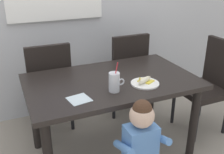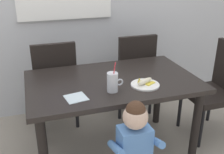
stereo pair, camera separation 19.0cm
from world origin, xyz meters
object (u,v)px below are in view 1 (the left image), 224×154
at_px(dining_chair_far, 210,81).
at_px(peeled_banana, 145,80).
at_px(dining_chair_right, 125,69).
at_px(toddler_standing, 141,140).
at_px(snack_plate, 145,83).
at_px(paper_napkin, 79,99).
at_px(dining_chair_left, 49,82).
at_px(dining_table, 111,90).
at_px(milk_cup, 114,83).

relative_size(dining_chair_far, peeled_banana, 5.47).
bearing_deg(dining_chair_right, peeled_banana, 74.00).
distance_m(dining_chair_right, toddler_standing, 1.31).
height_order(toddler_standing, snack_plate, toddler_standing).
height_order(snack_plate, paper_napkin, snack_plate).
relative_size(dining_chair_left, dining_chair_far, 1.00).
bearing_deg(dining_chair_left, dining_chair_far, 158.03).
distance_m(dining_table, dining_chair_right, 0.79).
relative_size(dining_chair_right, toddler_standing, 1.15).
xyz_separation_m(dining_chair_far, milk_cup, (-1.17, -0.22, 0.28)).
relative_size(dining_chair_far, snack_plate, 4.17).
xyz_separation_m(dining_table, milk_cup, (-0.07, -0.22, 0.17)).
bearing_deg(dining_chair_left, milk_cup, 113.06).
relative_size(toddler_standing, peeled_banana, 4.77).
height_order(dining_chair_far, paper_napkin, dining_chair_far).
bearing_deg(toddler_standing, paper_napkin, 134.55).
xyz_separation_m(dining_chair_left, paper_napkin, (0.07, -0.86, 0.21)).
bearing_deg(dining_chair_right, dining_chair_far, 135.46).
bearing_deg(milk_cup, paper_napkin, -175.02).
distance_m(toddler_standing, milk_cup, 0.46).
relative_size(dining_chair_left, dining_chair_right, 1.00).
relative_size(dining_chair_far, toddler_standing, 1.15).
bearing_deg(dining_chair_right, toddler_standing, 68.58).
bearing_deg(dining_chair_far, dining_chair_right, -134.54).
height_order(dining_table, peeled_banana, peeled_banana).
distance_m(dining_chair_left, milk_cup, 0.95).
relative_size(dining_table, dining_chair_far, 1.48).
relative_size(toddler_standing, paper_napkin, 5.59).
bearing_deg(dining_table, toddler_standing, -92.78).
height_order(dining_table, dining_chair_left, dining_chair_left).
distance_m(peeled_banana, paper_napkin, 0.57).
distance_m(dining_chair_far, peeled_banana, 0.94).
height_order(milk_cup, snack_plate, milk_cup).
bearing_deg(milk_cup, toddler_standing, -83.43).
relative_size(toddler_standing, milk_cup, 3.39).
bearing_deg(dining_chair_far, milk_cup, -79.27).
bearing_deg(snack_plate, milk_cup, -176.01).
relative_size(dining_table, dining_chair_left, 1.48).
height_order(dining_chair_right, paper_napkin, dining_chair_right).
distance_m(dining_chair_far, paper_napkin, 1.49).
height_order(milk_cup, paper_napkin, milk_cup).
bearing_deg(toddler_standing, dining_table, 87.22).
xyz_separation_m(toddler_standing, paper_napkin, (-0.33, 0.33, 0.23)).
xyz_separation_m(milk_cup, paper_napkin, (-0.29, -0.03, -0.06)).
xyz_separation_m(snack_plate, paper_napkin, (-0.57, -0.04, -0.00)).
height_order(dining_chair_far, snack_plate, dining_chair_far).
relative_size(dining_chair_left, snack_plate, 4.17).
xyz_separation_m(dining_chair_left, dining_chair_far, (1.52, -0.61, 0.00)).
xyz_separation_m(dining_table, peeled_banana, (0.21, -0.19, 0.13)).
xyz_separation_m(dining_chair_left, toddler_standing, (0.40, -1.19, -0.02)).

